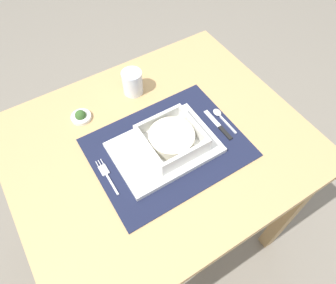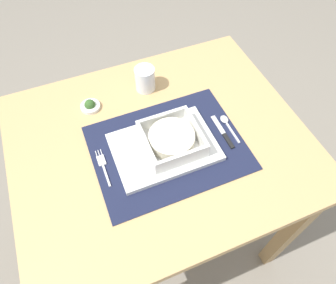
{
  "view_description": "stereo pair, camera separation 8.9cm",
  "coord_description": "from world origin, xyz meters",
  "px_view_note": "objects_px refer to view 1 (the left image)",
  "views": [
    {
      "loc": [
        -0.27,
        -0.49,
        1.54
      ],
      "look_at": [
        0.01,
        -0.04,
        0.79
      ],
      "focal_mm": 33.54,
      "sensor_mm": 36.0,
      "label": 1
    },
    {
      "loc": [
        -0.19,
        -0.53,
        1.54
      ],
      "look_at": [
        0.01,
        -0.04,
        0.79
      ],
      "focal_mm": 33.54,
      "sensor_mm": 36.0,
      "label": 2
    }
  ],
  "objects_px": {
    "butter_knife": "(220,127)",
    "drinking_glass": "(133,83)",
    "condiment_saucer": "(81,116)",
    "spoon": "(219,115)",
    "porridge_bowl": "(172,139)",
    "fork": "(106,174)",
    "dining_table": "(159,161)"
  },
  "relations": [
    {
      "from": "dining_table",
      "to": "butter_knife",
      "type": "bearing_deg",
      "value": -16.71
    },
    {
      "from": "porridge_bowl",
      "to": "drinking_glass",
      "type": "xyz_separation_m",
      "value": [
        0.01,
        0.27,
        -0.0
      ]
    },
    {
      "from": "porridge_bowl",
      "to": "spoon",
      "type": "bearing_deg",
      "value": 5.82
    },
    {
      "from": "drinking_glass",
      "to": "condiment_saucer",
      "type": "distance_m",
      "value": 0.2
    },
    {
      "from": "drinking_glass",
      "to": "condiment_saucer",
      "type": "height_order",
      "value": "drinking_glass"
    },
    {
      "from": "butter_knife",
      "to": "drinking_glass",
      "type": "relative_size",
      "value": 1.59
    },
    {
      "from": "fork",
      "to": "condiment_saucer",
      "type": "height_order",
      "value": "condiment_saucer"
    },
    {
      "from": "dining_table",
      "to": "drinking_glass",
      "type": "height_order",
      "value": "drinking_glass"
    },
    {
      "from": "dining_table",
      "to": "condiment_saucer",
      "type": "distance_m",
      "value": 0.29
    },
    {
      "from": "dining_table",
      "to": "fork",
      "type": "relative_size",
      "value": 6.93
    },
    {
      "from": "drinking_glass",
      "to": "butter_knife",
      "type": "bearing_deg",
      "value": -61.38
    },
    {
      "from": "spoon",
      "to": "condiment_saucer",
      "type": "height_order",
      "value": "condiment_saucer"
    },
    {
      "from": "dining_table",
      "to": "porridge_bowl",
      "type": "xyz_separation_m",
      "value": [
        0.02,
        -0.04,
        0.16
      ]
    },
    {
      "from": "butter_knife",
      "to": "spoon",
      "type": "bearing_deg",
      "value": 57.92
    },
    {
      "from": "dining_table",
      "to": "condiment_saucer",
      "type": "relative_size",
      "value": 13.92
    },
    {
      "from": "porridge_bowl",
      "to": "spoon",
      "type": "height_order",
      "value": "porridge_bowl"
    },
    {
      "from": "spoon",
      "to": "butter_knife",
      "type": "xyz_separation_m",
      "value": [
        -0.03,
        -0.04,
        -0.0
      ]
    },
    {
      "from": "butter_knife",
      "to": "drinking_glass",
      "type": "xyz_separation_m",
      "value": [
        -0.15,
        0.28,
        0.03
      ]
    },
    {
      "from": "spoon",
      "to": "condiment_saucer",
      "type": "distance_m",
      "value": 0.45
    },
    {
      "from": "spoon",
      "to": "drinking_glass",
      "type": "distance_m",
      "value": 0.31
    },
    {
      "from": "drinking_glass",
      "to": "condiment_saucer",
      "type": "xyz_separation_m",
      "value": [
        -0.2,
        -0.02,
        -0.03
      ]
    },
    {
      "from": "butter_knife",
      "to": "drinking_glass",
      "type": "distance_m",
      "value": 0.32
    },
    {
      "from": "spoon",
      "to": "drinking_glass",
      "type": "bearing_deg",
      "value": 122.19
    },
    {
      "from": "dining_table",
      "to": "spoon",
      "type": "distance_m",
      "value": 0.25
    },
    {
      "from": "dining_table",
      "to": "porridge_bowl",
      "type": "distance_m",
      "value": 0.16
    },
    {
      "from": "porridge_bowl",
      "to": "butter_knife",
      "type": "height_order",
      "value": "porridge_bowl"
    },
    {
      "from": "drinking_glass",
      "to": "condiment_saucer",
      "type": "bearing_deg",
      "value": -175.06
    },
    {
      "from": "condiment_saucer",
      "to": "butter_knife",
      "type": "bearing_deg",
      "value": -36.88
    },
    {
      "from": "dining_table",
      "to": "condiment_saucer",
      "type": "bearing_deg",
      "value": 128.1
    },
    {
      "from": "condiment_saucer",
      "to": "fork",
      "type": "bearing_deg",
      "value": -95.45
    },
    {
      "from": "spoon",
      "to": "drinking_glass",
      "type": "relative_size",
      "value": 1.34
    },
    {
      "from": "porridge_bowl",
      "to": "condiment_saucer",
      "type": "xyz_separation_m",
      "value": [
        -0.19,
        0.25,
        -0.03
      ]
    }
  ]
}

